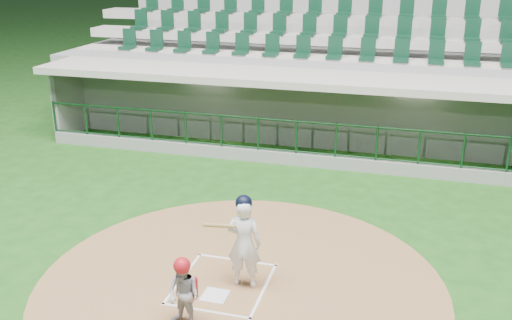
% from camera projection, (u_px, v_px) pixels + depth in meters
% --- Properties ---
extents(ground, '(120.00, 120.00, 0.00)m').
position_uv_depth(ground, '(228.00, 276.00, 10.31)').
color(ground, '#184513').
rests_on(ground, ground).
extents(dirt_circle, '(7.20, 7.20, 0.01)m').
position_uv_depth(dirt_circle, '(241.00, 284.00, 10.05)').
color(dirt_circle, brown).
rests_on(dirt_circle, ground).
extents(home_plate, '(0.43, 0.43, 0.02)m').
position_uv_depth(home_plate, '(215.00, 296.00, 9.67)').
color(home_plate, silver).
rests_on(home_plate, dirt_circle).
extents(batter_box_chalk, '(1.55, 1.80, 0.01)m').
position_uv_depth(batter_box_chalk, '(223.00, 283.00, 10.03)').
color(batter_box_chalk, white).
rests_on(batter_box_chalk, ground).
extents(dugout_structure, '(16.40, 3.70, 3.00)m').
position_uv_depth(dugout_structure, '(315.00, 115.00, 17.03)').
color(dugout_structure, slate).
rests_on(dugout_structure, ground).
extents(seating_deck, '(17.00, 6.72, 5.15)m').
position_uv_depth(seating_deck, '(326.00, 78.00, 19.70)').
color(seating_deck, gray).
rests_on(seating_deck, ground).
extents(batter, '(0.84, 0.85, 1.71)m').
position_uv_depth(batter, '(244.00, 241.00, 9.70)').
color(batter, silver).
rests_on(batter, dirt_circle).
extents(catcher, '(0.65, 0.57, 1.20)m').
position_uv_depth(catcher, '(184.00, 293.00, 8.70)').
color(catcher, '#95959B').
rests_on(catcher, dirt_circle).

